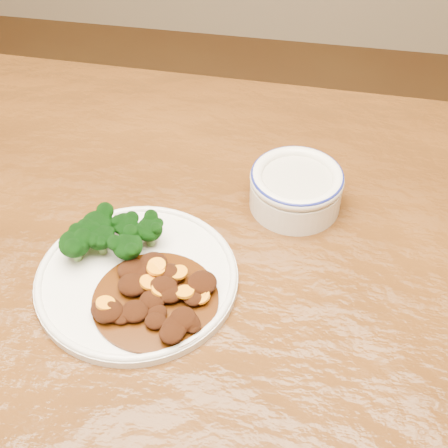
# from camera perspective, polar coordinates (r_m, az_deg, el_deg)

# --- Properties ---
(dining_table) EXTENTS (1.52, 0.93, 0.75)m
(dining_table) POSITION_cam_1_polar(r_m,az_deg,el_deg) (0.82, -4.55, -8.39)
(dining_table) COLOR #572F0F
(dining_table) RESTS_ON ground
(dinner_plate) EXTENTS (0.24, 0.24, 0.02)m
(dinner_plate) POSITION_cam_1_polar(r_m,az_deg,el_deg) (0.75, -7.97, -4.86)
(dinner_plate) COLOR white
(dinner_plate) RESTS_ON dining_table
(broccoli_florets) EXTENTS (0.12, 0.08, 0.04)m
(broccoli_florets) POSITION_cam_1_polar(r_m,az_deg,el_deg) (0.76, -10.50, -1.02)
(broccoli_florets) COLOR #77A555
(broccoli_florets) RESTS_ON dinner_plate
(mince_stew) EXTENTS (0.14, 0.14, 0.02)m
(mince_stew) POSITION_cam_1_polar(r_m,az_deg,el_deg) (0.71, -6.34, -6.60)
(mince_stew) COLOR #431E07
(mince_stew) RESTS_ON dinner_plate
(dip_bowl) EXTENTS (0.12, 0.12, 0.06)m
(dip_bowl) POSITION_cam_1_polar(r_m,az_deg,el_deg) (0.83, 6.61, 3.37)
(dip_bowl) COLOR white
(dip_bowl) RESTS_ON dining_table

